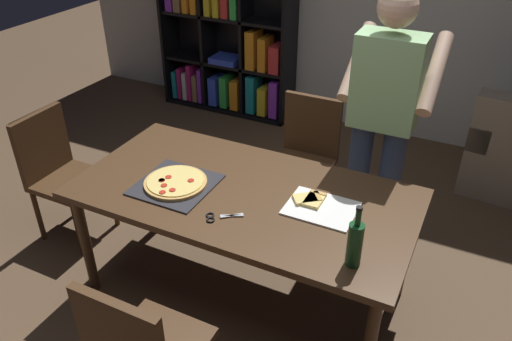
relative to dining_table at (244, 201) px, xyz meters
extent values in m
plane|color=brown|center=(0.00, 0.00, -0.68)|extent=(12.00, 12.00, 0.00)
cube|color=#4C331E|center=(0.00, 0.00, 0.05)|extent=(1.88, 0.96, 0.04)
cylinder|color=#4C331E|center=(-0.86, -0.40, -0.33)|extent=(0.06, 0.06, 0.71)
cylinder|color=#4C331E|center=(-0.86, 0.40, -0.33)|extent=(0.06, 0.06, 0.71)
cylinder|color=#4C331E|center=(0.86, 0.40, -0.33)|extent=(0.06, 0.06, 0.71)
cylinder|color=#472D19|center=(-0.18, -0.70, -0.48)|extent=(0.04, 0.04, 0.41)
cube|color=#472D19|center=(0.00, 0.88, -0.25)|extent=(0.42, 0.42, 0.04)
cube|color=#472D19|center=(0.00, 1.07, -0.01)|extent=(0.42, 0.04, 0.45)
cylinder|color=#472D19|center=(-0.18, 0.70, -0.48)|extent=(0.04, 0.04, 0.41)
cylinder|color=#472D19|center=(0.18, 0.70, -0.48)|extent=(0.04, 0.04, 0.41)
cylinder|color=#472D19|center=(-0.18, 1.06, -0.48)|extent=(0.04, 0.04, 0.41)
cylinder|color=#472D19|center=(0.18, 1.06, -0.48)|extent=(0.04, 0.04, 0.41)
cube|color=#472D19|center=(-1.34, 0.00, -0.25)|extent=(0.42, 0.42, 0.04)
cube|color=#472D19|center=(-1.53, 0.00, -0.01)|extent=(0.04, 0.42, 0.45)
cylinder|color=#472D19|center=(-1.16, -0.18, -0.48)|extent=(0.04, 0.04, 0.41)
cylinder|color=#472D19|center=(-1.16, 0.18, -0.48)|extent=(0.04, 0.04, 0.41)
cylinder|color=#472D19|center=(-1.52, -0.18, -0.48)|extent=(0.04, 0.04, 0.41)
cylinder|color=#472D19|center=(-1.52, 0.18, -0.48)|extent=(0.04, 0.04, 0.41)
cube|color=gray|center=(1.13, 2.12, -0.18)|extent=(0.23, 0.86, 0.20)
cube|color=black|center=(-2.10, 2.35, 0.29)|extent=(0.03, 0.35, 1.95)
cube|color=black|center=(-0.73, 2.35, 0.29)|extent=(0.03, 0.35, 1.95)
cube|color=black|center=(-1.41, 2.35, -0.67)|extent=(1.40, 0.35, 0.03)
cube|color=black|center=(-1.41, 2.51, 0.29)|extent=(1.40, 0.03, 1.95)
cube|color=black|center=(-1.41, 2.35, -0.18)|extent=(1.34, 0.29, 0.03)
cube|color=black|center=(-1.41, 2.35, 0.29)|extent=(1.34, 0.29, 0.03)
cube|color=black|center=(-1.63, 2.35, 0.29)|extent=(0.03, 0.29, 1.89)
cube|color=black|center=(-1.19, 2.35, 0.29)|extent=(0.03, 0.29, 1.89)
cube|color=teal|center=(-2.02, 2.33, -0.49)|extent=(0.05, 0.22, 0.29)
cube|color=#B21E66|center=(-1.95, 2.33, -0.47)|extent=(0.04, 0.22, 0.34)
cube|color=silver|center=(-1.89, 2.33, -0.49)|extent=(0.05, 0.22, 0.30)
cube|color=#B21E66|center=(-1.83, 2.33, -0.44)|extent=(0.05, 0.22, 0.40)
cube|color=olive|center=(-1.76, 2.33, -0.49)|extent=(0.05, 0.22, 0.29)
cube|color=purple|center=(-1.70, 2.33, -0.45)|extent=(0.04, 0.22, 0.37)
cube|color=blue|center=(-1.54, 2.33, -0.49)|extent=(0.09, 0.22, 0.30)
cube|color=green|center=(-1.41, 2.33, -0.47)|extent=(0.08, 0.22, 0.33)
cube|color=orange|center=(-1.28, 2.33, -0.48)|extent=(0.09, 0.22, 0.31)
cube|color=teal|center=(-1.09, 2.33, -0.44)|extent=(0.09, 0.22, 0.39)
cube|color=yellow|center=(-0.96, 2.33, -0.49)|extent=(0.09, 0.22, 0.29)
cube|color=purple|center=(-0.84, 2.33, -0.45)|extent=(0.09, 0.22, 0.38)
cube|color=blue|center=(-1.41, 2.33, -0.13)|extent=(0.29, 0.25, 0.06)
cube|color=orange|center=(-1.09, 2.33, 0.02)|extent=(0.10, 0.22, 0.38)
cube|color=orange|center=(-0.96, 2.33, 0.00)|extent=(0.08, 0.22, 0.32)
cube|color=red|center=(-0.84, 2.33, -0.03)|extent=(0.11, 0.22, 0.26)
cube|color=red|center=(-1.36, 2.33, 0.46)|extent=(0.07, 0.22, 0.31)
cylinder|color=#38476B|center=(0.65, 0.73, -0.21)|extent=(0.14, 0.14, 0.95)
cylinder|color=#38476B|center=(0.45, 0.73, -0.21)|extent=(0.14, 0.14, 0.95)
cube|color=#99CC8C|center=(0.55, 0.73, 0.54)|extent=(0.38, 0.22, 0.55)
sphere|color=#E0B293|center=(0.55, 0.73, 0.96)|extent=(0.22, 0.22, 0.22)
cylinder|color=#E0B293|center=(0.78, 0.91, 0.57)|extent=(0.09, 0.50, 0.39)
cylinder|color=#E0B293|center=(0.32, 0.91, 0.57)|extent=(0.09, 0.50, 0.39)
cube|color=#2D2D33|center=(-0.37, -0.12, 0.07)|extent=(0.41, 0.41, 0.01)
cylinder|color=tan|center=(-0.37, -0.12, 0.09)|extent=(0.35, 0.35, 0.02)
cylinder|color=#EACC6B|center=(-0.37, -0.12, 0.10)|extent=(0.32, 0.32, 0.01)
cylinder|color=#B22819|center=(-0.36, -0.25, 0.10)|extent=(0.04, 0.04, 0.00)
cylinder|color=#B22819|center=(-0.29, -0.08, 0.10)|extent=(0.04, 0.04, 0.00)
cylinder|color=#B22819|center=(-0.42, -0.11, 0.10)|extent=(0.04, 0.04, 0.00)
cylinder|color=#B22819|center=(-0.39, -0.19, 0.10)|extent=(0.04, 0.04, 0.00)
cylinder|color=#B22819|center=(-0.44, -0.15, 0.10)|extent=(0.04, 0.04, 0.00)
cylinder|color=#B22819|center=(-0.44, -0.15, 0.10)|extent=(0.04, 0.04, 0.00)
cylinder|color=#B22819|center=(-0.33, -0.21, 0.10)|extent=(0.04, 0.04, 0.00)
cube|color=white|center=(0.44, 0.03, 0.07)|extent=(0.36, 0.28, 0.01)
cube|color=#EACC6B|center=(0.35, 0.06, 0.09)|extent=(0.17, 0.16, 0.02)
cube|color=tan|center=(0.39, 0.10, 0.09)|extent=(0.07, 0.09, 0.02)
cube|color=#EACC6B|center=(0.39, 0.07, 0.09)|extent=(0.09, 0.14, 0.02)
cube|color=tan|center=(0.39, 0.13, 0.09)|extent=(0.09, 0.02, 0.02)
cylinder|color=#194723|center=(0.71, -0.30, 0.18)|extent=(0.07, 0.07, 0.22)
cylinder|color=#194723|center=(0.71, -0.30, 0.33)|extent=(0.03, 0.03, 0.08)
cylinder|color=black|center=(0.71, -0.30, 0.37)|extent=(0.03, 0.03, 0.02)
cube|color=silver|center=(0.05, -0.23, 0.07)|extent=(0.10, 0.09, 0.01)
cube|color=silver|center=(0.05, -0.23, 0.07)|extent=(0.11, 0.07, 0.01)
torus|color=black|center=(-0.05, -0.28, 0.07)|extent=(0.06, 0.06, 0.01)
torus|color=black|center=(-0.03, -0.31, 0.07)|extent=(0.06, 0.06, 0.01)
camera|label=1|loc=(1.08, -2.04, 1.62)|focal=35.50mm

